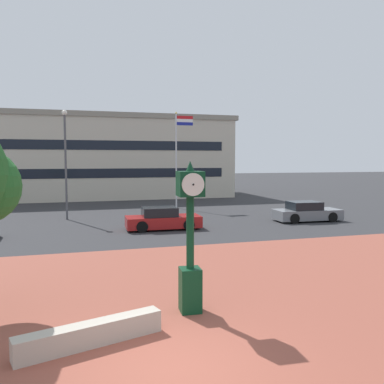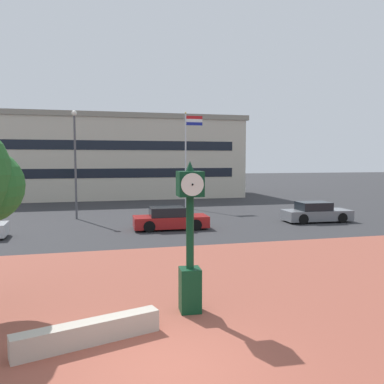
{
  "view_description": "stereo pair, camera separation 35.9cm",
  "coord_description": "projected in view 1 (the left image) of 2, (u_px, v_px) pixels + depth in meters",
  "views": [
    {
      "loc": [
        -1.68,
        -7.27,
        4.01
      ],
      "look_at": [
        1.19,
        2.74,
        3.15
      ],
      "focal_mm": 37.41,
      "sensor_mm": 36.0,
      "label": 1
    },
    {
      "loc": [
        -1.33,
        -7.37,
        4.01
      ],
      "look_at": [
        1.19,
        2.74,
        3.15
      ],
      "focal_mm": 37.41,
      "sensor_mm": 36.0,
      "label": 2
    }
  ],
  "objects": [
    {
      "name": "car_street_far",
      "position": [
        162.0,
        219.0,
        22.92
      ],
      "size": [
        4.3,
        1.9,
        1.28
      ],
      "rotation": [
        0.0,
        0.0,
        4.68
      ],
      "color": "maroon",
      "rests_on": "ground"
    },
    {
      "name": "ground_plane",
      "position": [
        172.0,
        366.0,
        7.76
      ],
      "size": [
        200.0,
        200.0,
        0.0
      ],
      "primitive_type": "plane",
      "color": "#2D2D30"
    },
    {
      "name": "flagpole_primary",
      "position": [
        178.0,
        153.0,
        32.54
      ],
      "size": [
        1.48,
        0.14,
        7.81
      ],
      "color": "silver",
      "rests_on": "ground"
    },
    {
      "name": "street_clock",
      "position": [
        190.0,
        239.0,
        10.39
      ],
      "size": [
        0.68,
        0.76,
        3.97
      ],
      "rotation": [
        0.0,
        0.0,
        -0.06
      ],
      "color": "#0C381E",
      "rests_on": "ground"
    },
    {
      "name": "planter_wall",
      "position": [
        91.0,
        334.0,
        8.6
      ],
      "size": [
        3.18,
        1.32,
        0.5
      ],
      "primitive_type": "cube",
      "rotation": [
        0.0,
        0.0,
        0.3
      ],
      "color": "#ADA393",
      "rests_on": "ground"
    },
    {
      "name": "civic_building",
      "position": [
        85.0,
        157.0,
        43.4
      ],
      "size": [
        30.68,
        12.36,
        8.53
      ],
      "color": "beige",
      "rests_on": "ground"
    },
    {
      "name": "street_lamp_post",
      "position": [
        65.0,
        154.0,
        26.31
      ],
      "size": [
        0.36,
        0.36,
        7.23
      ],
      "color": "#4C4C51",
      "rests_on": "ground"
    },
    {
      "name": "car_street_near",
      "position": [
        306.0,
        212.0,
        25.97
      ],
      "size": [
        4.36,
        1.98,
        1.28
      ],
      "rotation": [
        0.0,
        0.0,
        4.67
      ],
      "color": "slate",
      "rests_on": "ground"
    },
    {
      "name": "plaza_brick_paving",
      "position": [
        145.0,
        308.0,
        10.81
      ],
      "size": [
        44.0,
        14.38,
        0.01
      ],
      "primitive_type": "cube",
      "color": "brown",
      "rests_on": "ground"
    }
  ]
}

